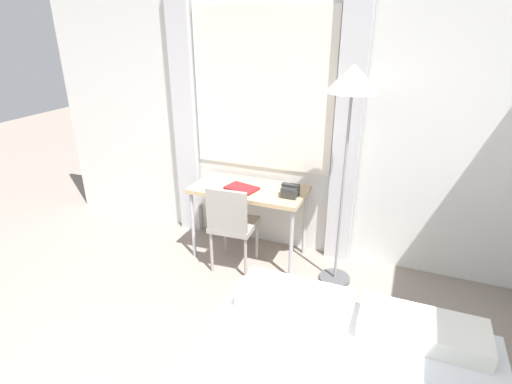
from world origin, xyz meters
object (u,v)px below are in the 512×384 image
at_px(telephone, 290,191).
at_px(standing_lamp, 351,96).
at_px(desk, 249,194).
at_px(book, 242,188).
at_px(desk_chair, 232,222).

bearing_deg(telephone, standing_lamp, -8.00).
distance_m(standing_lamp, telephone, 1.01).
distance_m(desk, book, 0.11).
xyz_separation_m(telephone, book, (-0.47, -0.02, -0.04)).
bearing_deg(desk, standing_lamp, -7.32).
distance_m(desk, desk_chair, 0.34).
bearing_deg(desk, telephone, -6.55).
distance_m(desk_chair, standing_lamp, 1.53).
xyz_separation_m(desk, desk_chair, (-0.05, -0.29, -0.17)).
height_order(desk, standing_lamp, standing_lamp).
height_order(desk_chair, book, desk_chair).
height_order(desk, book, book).
relative_size(desk_chair, book, 2.60).
bearing_deg(desk_chair, standing_lamp, 6.74).
height_order(standing_lamp, book, standing_lamp).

